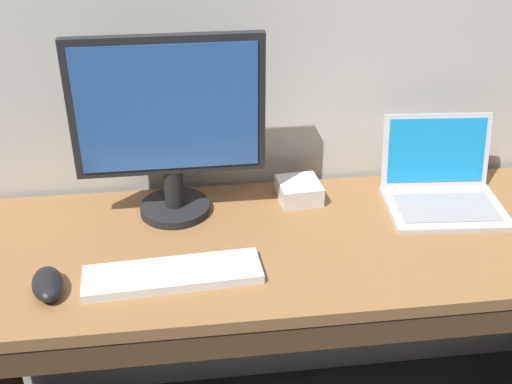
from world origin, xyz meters
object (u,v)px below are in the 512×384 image
Objects in this scene: laptop_silver at (442,187)px; external_monitor at (169,125)px; computer_mouse at (48,284)px; wired_keyboard at (173,274)px; external_drive_box at (299,191)px.

laptop_silver is 0.67× the size of external_monitor.
computer_mouse is (-0.28, -0.29, -0.23)m from external_monitor.
wired_keyboard is at bearing -9.75° from computer_mouse.
wired_keyboard is 0.27m from computer_mouse.
external_monitor is at bearing 87.87° from wired_keyboard.
external_monitor is 0.37m from wired_keyboard.
wired_keyboard is at bearing -137.85° from external_drive_box.
laptop_silver is 0.75m from external_monitor.
external_drive_box reaches higher than computer_mouse.
external_drive_box reaches higher than wired_keyboard.
external_monitor is 0.41m from external_drive_box.
laptop_silver is 2.82× the size of external_drive_box.
wired_keyboard is 0.47m from external_drive_box.
computer_mouse reaches higher than wired_keyboard.
wired_keyboard is at bearing -160.75° from laptop_silver.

